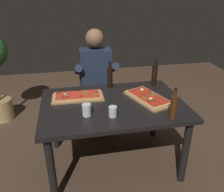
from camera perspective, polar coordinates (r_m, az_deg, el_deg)
ground_plane at (r=2.70m, az=0.22°, el=-15.79°), size 6.40×6.40×0.00m
dining_table at (r=2.33m, az=0.24°, el=-3.75°), size 1.40×0.96×0.74m
pizza_rectangular_front at (r=2.39m, az=-8.42°, el=-0.09°), size 0.53×0.26×0.05m
pizza_rectangular_left at (r=2.36m, az=8.87°, el=-0.45°), size 0.42×0.57×0.05m
wine_bottle_dark at (r=2.04m, az=14.92°, el=-2.47°), size 0.06×0.06×0.28m
oil_bottle_amber at (r=2.69m, az=10.41°, el=5.18°), size 0.06×0.06×0.32m
vinegar_bottle_green at (r=2.60m, az=-0.53°, el=4.77°), size 0.06×0.06×0.31m
tumbler_near_camera at (r=2.03m, az=0.18°, el=-3.85°), size 0.07×0.07×0.10m
tumbler_far_side at (r=2.05m, az=-6.25°, el=-3.60°), size 0.08×0.08×0.11m
diner_chair at (r=3.15m, az=-4.07°, el=1.07°), size 0.44×0.44×0.87m
seated_diner at (r=2.94m, az=-3.91°, el=4.68°), size 0.53×0.41×1.33m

